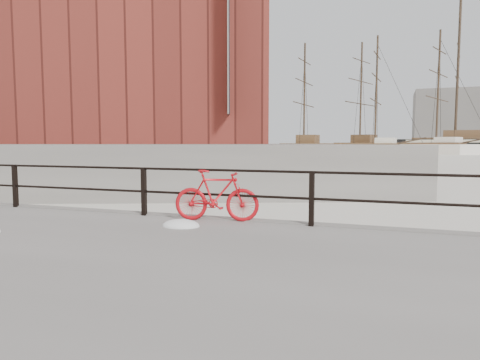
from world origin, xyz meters
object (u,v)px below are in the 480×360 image
Objects in this scene: schooner_left at (338,154)px; workboat_near at (171,162)px; schooner_mid at (395,154)px; workboat_far at (153,156)px; bicycle at (217,195)px.

schooner_left is 2.11× the size of workboat_near.
schooner_mid reaches higher than workboat_near.
workboat_far is (-33.27, -28.77, 0.00)m from schooner_mid.
workboat_near is at bearing -94.89° from schooner_mid.
workboat_near is at bearing 109.35° from bicycle.
workboat_near is (-17.58, 30.31, -0.85)m from bicycle.
bicycle is 68.39m from schooner_left.
bicycle is 55.16m from workboat_far.
bicycle is at bearing -79.34° from schooner_left.
schooner_mid is 1.12× the size of schooner_left.
schooner_left is at bearing 7.85° from workboat_far.
schooner_mid is 43.98m from workboat_far.
bicycle is 0.05× the size of schooner_mid.
bicycle is 0.06× the size of schooner_left.
bicycle is 35.05m from workboat_near.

